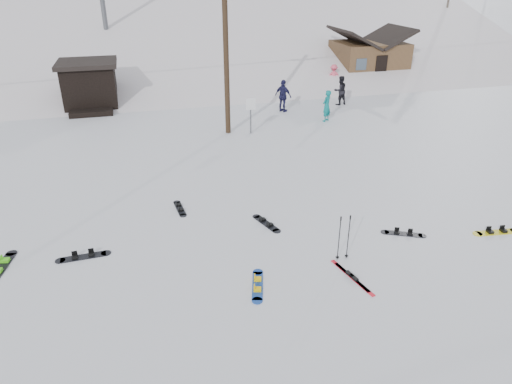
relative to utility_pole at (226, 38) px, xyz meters
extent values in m
plane|color=white|center=(-2.00, -14.00, -4.68)|extent=(200.00, 200.00, 0.00)
cube|color=white|center=(-2.00, 41.00, -16.68)|extent=(60.00, 85.24, 65.97)
cube|color=white|center=(36.00, 36.00, -15.68)|extent=(45.66, 93.98, 54.59)
cylinder|color=#3A2819|center=(0.00, 0.00, -0.18)|extent=(0.26, 0.26, 9.00)
cylinder|color=#595B60|center=(1.10, -0.40, -3.78)|extent=(0.07, 0.07, 1.80)
cube|color=white|center=(1.10, -0.44, -3.13)|extent=(0.50, 0.04, 0.60)
cube|color=black|center=(-7.00, 7.00, -3.43)|extent=(3.00, 3.00, 2.50)
cube|color=black|center=(-7.00, 7.00, -2.06)|extent=(3.40, 3.40, 0.25)
cube|color=black|center=(-7.00, 5.20, -4.53)|extent=(2.40, 1.20, 0.30)
cube|color=brown|center=(13.00, 10.00, -3.33)|extent=(5.00, 4.00, 2.70)
cube|color=black|center=(11.65, 10.00, -1.63)|extent=(2.69, 4.40, 1.43)
cube|color=black|center=(14.35, 10.00, -1.63)|extent=(2.69, 4.40, 1.43)
cube|color=black|center=(13.00, 7.98, -3.58)|extent=(0.90, 0.06, 1.90)
cube|color=#1B48B1|center=(-1.85, -12.66, -4.67)|extent=(0.60, 1.25, 0.02)
cylinder|color=#1B48B1|center=(-1.69, -12.08, -4.67)|extent=(0.28, 0.28, 0.02)
cylinder|color=#1B48B1|center=(-2.02, -13.25, -4.67)|extent=(0.28, 0.28, 0.02)
cube|color=yellow|center=(-1.79, -12.45, -4.62)|extent=(0.23, 0.20, 0.08)
cube|color=yellow|center=(-1.91, -12.87, -4.62)|extent=(0.23, 0.20, 0.08)
cube|color=red|center=(0.76, -13.06, -4.67)|extent=(0.46, 1.63, 0.02)
cube|color=black|center=(0.76, -13.06, -4.62)|extent=(0.15, 0.31, 0.07)
cube|color=red|center=(0.73, -12.89, -4.67)|extent=(0.46, 1.63, 0.02)
cube|color=black|center=(0.73, -12.89, -4.62)|extent=(0.15, 0.31, 0.07)
cylinder|color=black|center=(0.72, -12.05, -3.99)|extent=(0.03, 0.03, 1.38)
cylinder|color=black|center=(0.72, -12.05, -4.61)|extent=(0.10, 0.10, 0.01)
cylinder|color=black|center=(0.72, -12.05, -3.33)|extent=(0.04, 0.04, 0.13)
cylinder|color=black|center=(1.01, -12.05, -3.99)|extent=(0.03, 0.03, 1.38)
cylinder|color=black|center=(1.01, -12.05, -4.61)|extent=(0.10, 0.10, 0.01)
cylinder|color=black|center=(1.01, -12.05, -3.33)|extent=(0.04, 0.04, 0.13)
cube|color=black|center=(-6.44, -10.03, -4.67)|extent=(1.29, 0.36, 0.03)
cylinder|color=black|center=(-5.81, -10.00, -4.67)|extent=(0.29, 0.29, 0.03)
cylinder|color=black|center=(-7.08, -10.07, -4.67)|extent=(0.29, 0.29, 0.03)
cube|color=black|center=(-6.21, -10.02, -4.61)|extent=(0.17, 0.22, 0.08)
cube|color=black|center=(-6.67, -10.05, -4.61)|extent=(0.17, 0.22, 0.08)
cube|color=black|center=(-3.36, -7.75, -4.67)|extent=(0.35, 1.08, 0.02)
cylinder|color=black|center=(-3.42, -7.22, -4.67)|extent=(0.24, 0.24, 0.02)
cylinder|color=black|center=(-3.31, -8.28, -4.67)|extent=(0.24, 0.24, 0.02)
cube|color=black|center=(-3.38, -7.56, -4.62)|extent=(0.19, 0.15, 0.07)
cube|color=black|center=(-3.35, -7.94, -4.62)|extent=(0.19, 0.15, 0.07)
cube|color=black|center=(-8.65, -9.97, -4.67)|extent=(0.56, 1.42, 0.03)
cylinder|color=black|center=(-8.52, -9.29, -4.67)|extent=(0.32, 0.32, 0.03)
cube|color=#51DD1A|center=(-8.60, -9.72, -4.61)|extent=(0.25, 0.21, 0.09)
cube|color=black|center=(3.34, -11.31, -4.67)|extent=(1.15, 0.74, 0.02)
cylinder|color=black|center=(3.86, -11.56, -4.67)|extent=(0.26, 0.26, 0.02)
cylinder|color=black|center=(2.82, -11.05, -4.67)|extent=(0.26, 0.26, 0.02)
cube|color=black|center=(3.53, -11.40, -4.62)|extent=(0.21, 0.23, 0.08)
cube|color=black|center=(3.15, -11.22, -4.62)|extent=(0.21, 0.23, 0.08)
cube|color=yellow|center=(6.27, -11.99, -4.67)|extent=(1.32, 0.45, 0.03)
cylinder|color=yellow|center=(5.63, -11.91, -4.67)|extent=(0.30, 0.30, 0.03)
cube|color=black|center=(6.51, -12.02, -4.61)|extent=(0.18, 0.23, 0.09)
cube|color=black|center=(6.04, -11.97, -4.61)|extent=(0.18, 0.23, 0.09)
cube|color=black|center=(-0.71, -9.54, -4.67)|extent=(0.63, 1.19, 0.02)
cylinder|color=black|center=(-0.90, -8.99, -4.67)|extent=(0.27, 0.27, 0.02)
cylinder|color=black|center=(-0.52, -10.09, -4.67)|extent=(0.27, 0.27, 0.02)
cube|color=black|center=(-0.78, -9.34, -4.62)|extent=(0.23, 0.20, 0.08)
cube|color=black|center=(-0.64, -9.74, -4.62)|extent=(0.23, 0.20, 0.08)
imported|color=#0B7576|center=(5.65, 0.56, -3.82)|extent=(0.75, 0.71, 1.72)
imported|color=black|center=(7.80, 3.54, -3.80)|extent=(0.96, 0.81, 1.76)
imported|color=#EB526D|center=(9.27, 7.91, -3.88)|extent=(1.10, 0.72, 1.60)
imported|color=#1A193E|center=(3.93, 2.96, -3.74)|extent=(1.04, 1.15, 1.87)
camera|label=1|loc=(-4.43, -22.14, 2.93)|focal=32.00mm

